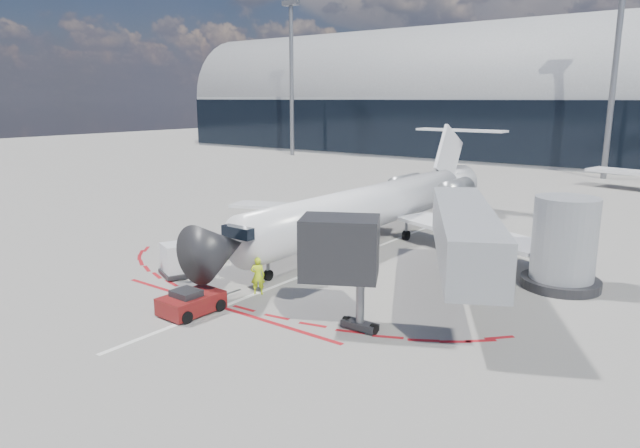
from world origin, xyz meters
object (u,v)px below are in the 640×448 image
Objects in this scene: pushback_tug at (191,302)px; ramp_worker at (258,276)px; uld_container at (177,260)px; regional_jet at (376,205)px.

ramp_worker is (0.69, 3.75, 0.46)m from pushback_tug.
uld_container is at bearing -35.05° from ramp_worker.
regional_jet is at bearing 93.68° from uld_container.
regional_jet is 16.97m from pushback_tug.
uld_container is at bearing -108.90° from regional_jet.
ramp_worker is at bearing -85.32° from regional_jet.
regional_jet is at bearing 92.99° from pushback_tug.
pushback_tug is (0.39, -16.85, -2.04)m from regional_jet.
pushback_tug is 3.84m from ramp_worker.
ramp_worker reaches higher than pushback_tug.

